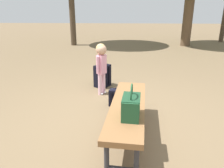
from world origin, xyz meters
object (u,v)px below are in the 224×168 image
object	(u,v)px
park_bench	(128,109)
child_standing	(101,61)
handbag	(131,106)
backpack_small	(115,97)
backpack_large	(102,74)

from	to	relation	value
park_bench	child_standing	size ratio (longest dim) A/B	1.73
handbag	child_standing	bearing A→B (deg)	15.56
child_standing	backpack_small	world-z (taller)	child_standing
park_bench	handbag	xyz separation A→B (m)	(-0.31, -0.03, 0.18)
child_standing	handbag	bearing A→B (deg)	-164.44
child_standing	backpack_small	bearing A→B (deg)	-151.95
park_bench	backpack_large	world-z (taller)	backpack_large
backpack_large	backpack_small	distance (m)	0.98
handbag	child_standing	world-z (taller)	child_standing
child_standing	backpack_large	size ratio (longest dim) A/B	1.83
handbag	backpack_large	size ratio (longest dim) A/B	0.71
park_bench	backpack_large	xyz separation A→B (m)	(1.85, 0.49, -0.14)
handbag	backpack_large	distance (m)	2.24
backpack_large	backpack_small	size ratio (longest dim) A/B	1.62
park_bench	backpack_small	world-z (taller)	park_bench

